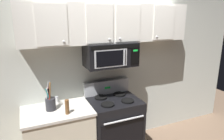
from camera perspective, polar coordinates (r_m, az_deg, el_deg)
back_wall at (r=3.30m, az=-2.10°, el=1.26°), size 5.20×0.10×2.70m
stove_range at (r=3.32m, az=0.48°, el=-15.15°), size 0.76×0.69×1.12m
over_range_microwave at (r=3.02m, az=-0.39°, el=4.35°), size 0.76×0.43×0.35m
upper_cabinets at (r=3.00m, az=-0.64°, el=12.93°), size 2.50×0.36×0.55m
counter_segment at (r=3.13m, az=-14.48°, el=-18.04°), size 0.93×0.65×0.90m
utensil_crock_charcoal at (r=2.89m, az=-16.84°, el=-8.67°), size 0.13×0.13×0.41m
salt_shaker at (r=3.11m, az=-15.17°, el=-8.00°), size 0.05×0.05×0.10m
pepper_mill at (r=2.73m, az=-12.41°, el=-10.04°), size 0.05×0.05×0.19m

